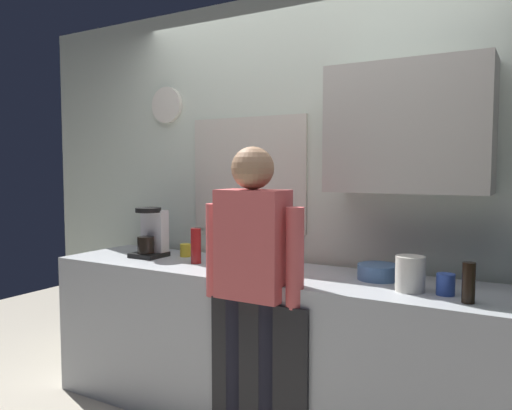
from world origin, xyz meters
TOP-DOWN VIEW (x-y plane):
  - kitchen_counter at (0.00, 0.30)m, footprint 2.97×0.64m
  - dishwasher_panel at (0.05, -0.03)m, footprint 0.56×0.02m
  - back_wall_assembly at (0.07, 0.70)m, footprint 4.57×0.42m
  - coffee_maker at (-0.98, 0.32)m, footprint 0.20×0.20m
  - bottle_dark_sauce at (1.01, 0.14)m, footprint 0.06×0.06m
  - bottle_red_vinegar at (-0.57, 0.27)m, footprint 0.06×0.06m
  - cup_blue_mug at (0.90, 0.24)m, footprint 0.08×0.08m
  - cup_yellow_cup at (-0.78, 0.43)m, footprint 0.07×0.07m
  - mixing_bowl at (0.54, 0.40)m, footprint 0.22×0.22m
  - storage_canister at (0.74, 0.23)m, footprint 0.14×0.14m
  - person_at_sink at (0.00, 0.00)m, footprint 0.57×0.22m

SIDE VIEW (x-z plane):
  - dishwasher_panel at x=0.05m, z-range 0.00..0.81m
  - kitchen_counter at x=0.00m, z-range 0.00..0.90m
  - mixing_bowl at x=0.54m, z-range 0.90..0.98m
  - cup_yellow_cup at x=-0.78m, z-range 0.90..0.98m
  - person_at_sink at x=0.00m, z-range 0.15..1.75m
  - cup_blue_mug at x=0.90m, z-range 0.90..1.00m
  - storage_canister at x=0.74m, z-range 0.90..1.07m
  - bottle_dark_sauce at x=1.01m, z-range 0.90..1.08m
  - bottle_red_vinegar at x=-0.57m, z-range 0.90..1.12m
  - coffee_maker at x=-0.98m, z-range 0.88..1.21m
  - back_wall_assembly at x=0.07m, z-range 0.06..2.66m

